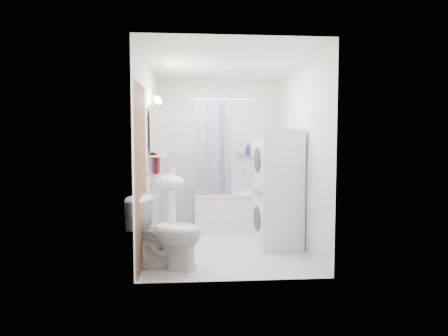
{
  "coord_description": "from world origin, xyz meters",
  "views": [
    {
      "loc": [
        -0.38,
        -4.92,
        1.38
      ],
      "look_at": [
        -0.01,
        0.15,
        1.03
      ],
      "focal_mm": 30.0,
      "sensor_mm": 36.0,
      "label": 1
    }
  ],
  "objects": [
    {
      "name": "bathtub",
      "position": [
        0.35,
        0.92,
        0.33
      ],
      "size": [
        1.55,
        0.74,
        0.59
      ],
      "color": "white",
      "rests_on": "ground"
    },
    {
      "name": "wainscot",
      "position": [
        0.0,
        0.29,
        0.6
      ],
      "size": [
        1.98,
        2.58,
        2.58
      ],
      "color": "white",
      "rests_on": "ground"
    },
    {
      "name": "shelf_bottle",
      "position": [
        -0.89,
        -0.05,
        1.25
      ],
      "size": [
        0.07,
        0.18,
        0.07
      ],
      "primitive_type": "imported",
      "color": "gray",
      "rests_on": "shelf"
    },
    {
      "name": "door",
      "position": [
        -0.95,
        -0.55,
        1.0
      ],
      "size": [
        0.05,
        2.0,
        2.0
      ],
      "color": "brown",
      "rests_on": "ground"
    },
    {
      "name": "floor",
      "position": [
        0.0,
        0.0,
        0.0
      ],
      "size": [
        2.6,
        2.6,
        0.0
      ],
      "primitive_type": "plane",
      "color": "silver",
      "rests_on": "ground"
    },
    {
      "name": "medicine_cabinet",
      "position": [
        -0.9,
        0.1,
        1.57
      ],
      "size": [
        0.13,
        0.5,
        0.71
      ],
      "color": "white",
      "rests_on": "room_walls"
    },
    {
      "name": "curtain_rod",
      "position": [
        0.35,
        0.61,
        2.0
      ],
      "size": [
        1.73,
        0.02,
        0.02
      ],
      "primitive_type": "cylinder",
      "rotation": [
        0.0,
        1.57,
        0.0
      ],
      "color": "silver",
      "rests_on": "room_walls"
    },
    {
      "name": "soap_pump",
      "position": [
        -0.71,
        0.25,
        0.95
      ],
      "size": [
        0.08,
        0.17,
        0.08
      ],
      "primitive_type": "imported",
      "color": "gray",
      "rests_on": "sink"
    },
    {
      "name": "toilet",
      "position": [
        -0.72,
        -0.84,
        0.39
      ],
      "size": [
        0.87,
        0.6,
        0.78
      ],
      "primitive_type": "imported",
      "rotation": [
        0.0,
        0.0,
        1.35
      ],
      "color": "white",
      "rests_on": "ground"
    },
    {
      "name": "tub_spout",
      "position": [
        0.55,
        1.25,
        0.91
      ],
      "size": [
        0.04,
        0.12,
        0.04
      ],
      "primitive_type": "cylinder",
      "rotation": [
        1.57,
        0.0,
        0.0
      ],
      "color": "silver",
      "rests_on": "room_walls"
    },
    {
      "name": "towel",
      "position": [
        -0.94,
        0.35,
        1.35
      ],
      "size": [
        0.07,
        0.33,
        0.8
      ],
      "color": "maroon",
      "rests_on": "room_walls"
    },
    {
      "name": "shelf",
      "position": [
        -0.89,
        0.1,
        1.2
      ],
      "size": [
        0.18,
        0.54,
        0.02
      ],
      "primitive_type": "cube",
      "color": "silver",
      "rests_on": "room_walls"
    },
    {
      "name": "shampoo_a",
      "position": [
        0.35,
        1.24,
        1.23
      ],
      "size": [
        0.13,
        0.17,
        0.13
      ],
      "primitive_type": "imported",
      "color": "gray",
      "rests_on": "shower_caddy"
    },
    {
      "name": "room_walls",
      "position": [
        0.0,
        0.0,
        1.49
      ],
      "size": [
        2.6,
        2.6,
        2.6
      ],
      "color": "white",
      "rests_on": "ground"
    },
    {
      "name": "shower_caddy",
      "position": [
        0.6,
        1.24,
        1.15
      ],
      "size": [
        0.22,
        0.06,
        0.02
      ],
      "primitive_type": "cube",
      "color": "silver",
      "rests_on": "room_walls"
    },
    {
      "name": "shampoo_b",
      "position": [
        0.47,
        1.24,
        1.2
      ],
      "size": [
        0.08,
        0.21,
        0.08
      ],
      "primitive_type": "imported",
      "color": "#27289E",
      "rests_on": "shower_caddy"
    },
    {
      "name": "sink",
      "position": [
        -0.75,
        0.08,
        0.7
      ],
      "size": [
        0.44,
        0.37,
        1.04
      ],
      "color": "white",
      "rests_on": "ground"
    },
    {
      "name": "shower_curtain",
      "position": [
        -0.14,
        0.61,
        1.25
      ],
      "size": [
        0.55,
        0.02,
        1.45
      ],
      "color": "#132044",
      "rests_on": "curtain_rod"
    },
    {
      "name": "shelf_cup",
      "position": [
        -0.89,
        0.22,
        1.26
      ],
      "size": [
        0.1,
        0.09,
        0.1
      ],
      "primitive_type": "imported",
      "color": "gray",
      "rests_on": "shelf"
    },
    {
      "name": "washer_dryer",
      "position": [
        0.68,
        -0.11,
        0.77
      ],
      "size": [
        0.59,
        0.59,
        1.54
      ],
      "rotation": [
        0.0,
        0.0,
        0.08
      ],
      "color": "white",
      "rests_on": "ground"
    }
  ]
}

